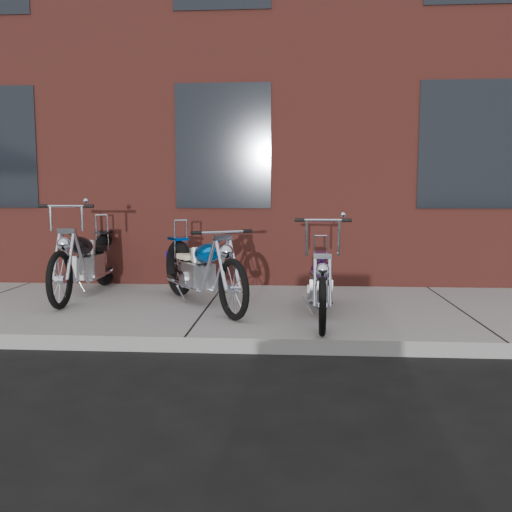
{
  "coord_description": "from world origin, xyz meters",
  "views": [
    {
      "loc": [
        1.01,
        -4.97,
        1.5
      ],
      "look_at": [
        0.63,
        0.8,
        0.84
      ],
      "focal_mm": 38.0,
      "sensor_mm": 36.0,
      "label": 1
    }
  ],
  "objects": [
    {
      "name": "ground",
      "position": [
        0.0,
        0.0,
        0.0
      ],
      "size": [
        120.0,
        120.0,
        0.0
      ],
      "primitive_type": "plane",
      "color": "black",
      "rests_on": "ground"
    },
    {
      "name": "sidewalk",
      "position": [
        0.0,
        1.5,
        0.07
      ],
      "size": [
        22.0,
        3.0,
        0.15
      ],
      "primitive_type": "cube",
      "color": "gray",
      "rests_on": "ground"
    },
    {
      "name": "building_brick",
      "position": [
        0.0,
        8.0,
        4.0
      ],
      "size": [
        22.0,
        10.0,
        8.0
      ],
      "primitive_type": "cube",
      "color": "maroon",
      "rests_on": "ground"
    },
    {
      "name": "chopper_purple",
      "position": [
        1.34,
        0.9,
        0.51
      ],
      "size": [
        0.49,
        1.99,
        1.12
      ],
      "rotation": [
        0.0,
        0.0,
        -1.61
      ],
      "color": "black",
      "rests_on": "sidewalk"
    },
    {
      "name": "chopper_blue",
      "position": [
        -0.09,
        1.49,
        0.57
      ],
      "size": [
        1.35,
        2.03,
        1.02
      ],
      "rotation": [
        0.0,
        0.0,
        -1.0
      ],
      "color": "black",
      "rests_on": "sidewalk"
    },
    {
      "name": "chopper_third",
      "position": [
        -1.74,
        2.08,
        0.59
      ],
      "size": [
        0.59,
        2.43,
        1.23
      ],
      "rotation": [
        0.0,
        0.0,
        -1.54
      ],
      "color": "black",
      "rests_on": "sidewalk"
    }
  ]
}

